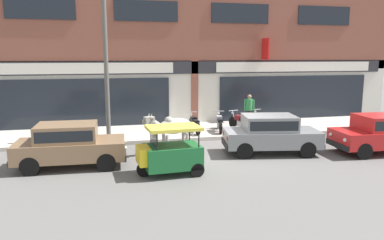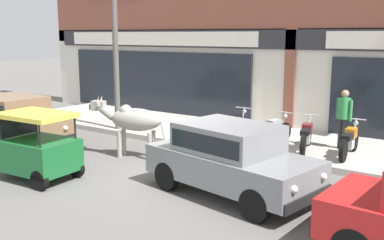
# 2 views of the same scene
# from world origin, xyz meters

# --- Properties ---
(ground_plane) EXTENTS (90.00, 90.00, 0.00)m
(ground_plane) POSITION_xyz_m (0.00, 0.00, 0.00)
(ground_plane) COLOR #605E5B
(sidewalk) EXTENTS (19.00, 3.72, 0.17)m
(sidewalk) POSITION_xyz_m (0.00, 4.06, 0.08)
(sidewalk) COLOR #B7AFA3
(sidewalk) RESTS_ON ground
(cow) EXTENTS (2.08, 1.00, 1.61)m
(cow) POSITION_xyz_m (-2.13, 0.64, 1.01)
(cow) COLOR #9E998E
(cow) RESTS_ON ground
(car_0) EXTENTS (3.79, 2.19, 1.46)m
(car_0) POSITION_xyz_m (1.42, -0.34, 0.81)
(car_0) COLOR black
(car_0) RESTS_ON ground
(car_2) EXTENTS (3.67, 1.74, 1.46)m
(car_2) POSITION_xyz_m (-5.80, -0.45, 0.81)
(car_2) COLOR black
(car_2) RESTS_ON ground
(auto_rickshaw) EXTENTS (2.03, 1.27, 1.52)m
(auto_rickshaw) POSITION_xyz_m (-2.71, -1.96, 0.66)
(auto_rickshaw) COLOR black
(auto_rickshaw) RESTS_ON ground
(motorcycle_0) EXTENTS (0.52, 1.81, 0.88)m
(motorcycle_0) POSITION_xyz_m (-0.63, 3.35, 0.55)
(motorcycle_0) COLOR black
(motorcycle_0) RESTS_ON sidewalk
(motorcycle_1) EXTENTS (0.66, 1.79, 0.88)m
(motorcycle_1) POSITION_xyz_m (0.57, 3.34, 0.55)
(motorcycle_1) COLOR black
(motorcycle_1) RESTS_ON sidewalk
(motorcycle_2) EXTENTS (0.68, 1.78, 0.88)m
(motorcycle_2) POSITION_xyz_m (1.60, 3.34, 0.55)
(motorcycle_2) COLOR black
(motorcycle_2) RESTS_ON sidewalk
(motorcycle_3) EXTENTS (0.52, 1.81, 0.88)m
(motorcycle_3) POSITION_xyz_m (2.71, 3.42, 0.55)
(motorcycle_3) COLOR black
(motorcycle_3) RESTS_ON sidewalk
(pedestrian) EXTENTS (0.47, 0.32, 1.60)m
(pedestrian) POSITION_xyz_m (2.34, 4.09, 1.15)
(pedestrian) COLOR #2D2D33
(pedestrian) RESTS_ON sidewalk
(utility_pole) EXTENTS (0.18, 0.18, 5.67)m
(utility_pole) POSITION_xyz_m (-4.50, 2.50, 3.00)
(utility_pole) COLOR #595651
(utility_pole) RESTS_ON sidewalk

